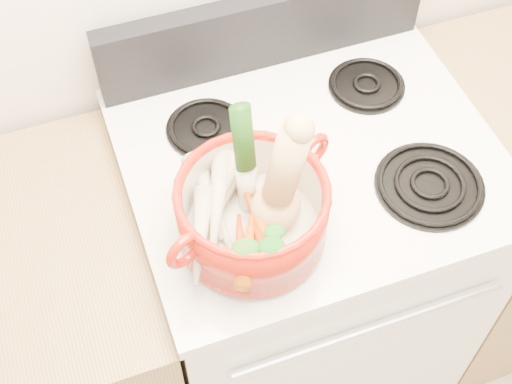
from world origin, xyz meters
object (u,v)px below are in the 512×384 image
object	(u,v)px
stove_body	(301,270)
dutch_oven	(252,213)
leek	(246,160)
squash	(277,181)

from	to	relation	value
stove_body	dutch_oven	bearing A→B (deg)	-140.74
stove_body	dutch_oven	xyz separation A→B (m)	(-0.19, -0.15, 0.58)
stove_body	leek	distance (m)	0.69
squash	dutch_oven	bearing A→B (deg)	157.04
dutch_oven	squash	distance (m)	0.09
leek	squash	bearing A→B (deg)	-62.38
dutch_oven	leek	distance (m)	0.10
squash	leek	size ratio (longest dim) A/B	0.98
dutch_oven	squash	world-z (taller)	squash
stove_body	dutch_oven	size ratio (longest dim) A/B	3.29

